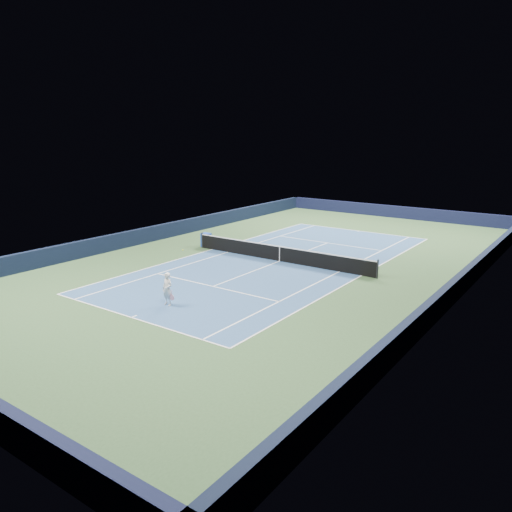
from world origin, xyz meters
The scene contains 19 objects.
ground centered at (0.00, 0.00, 0.00)m, with size 40.00×40.00×0.00m, color #2E4A28.
wall_far centered at (0.00, 19.82, 0.55)m, with size 22.00×0.35×1.10m, color black.
wall_right centered at (10.82, 0.00, 0.55)m, with size 0.35×40.00×1.10m, color black.
wall_left centered at (-10.82, 0.00, 0.55)m, with size 0.35×40.00×1.10m, color black.
court_surface centered at (0.00, 0.00, 0.00)m, with size 10.97×23.77×0.01m, color navy.
baseline_far centered at (0.00, 11.88, 0.01)m, with size 10.97×0.08×0.00m, color white.
baseline_near centered at (0.00, -11.88, 0.01)m, with size 10.97×0.08×0.00m, color white.
sideline_doubles_right centered at (5.49, 0.00, 0.01)m, with size 0.08×23.77×0.00m, color white.
sideline_doubles_left centered at (-5.49, 0.00, 0.01)m, with size 0.08×23.77×0.00m, color white.
sideline_singles_right centered at (4.12, 0.00, 0.01)m, with size 0.08×23.77×0.00m, color white.
sideline_singles_left centered at (-4.12, 0.00, 0.01)m, with size 0.08×23.77×0.00m, color white.
service_line_far centered at (0.00, 6.40, 0.01)m, with size 8.23×0.08×0.00m, color white.
service_line_near centered at (0.00, -6.40, 0.01)m, with size 8.23×0.08×0.00m, color white.
center_service_line centered at (0.00, 0.00, 0.01)m, with size 0.08×12.80×0.00m, color white.
center_mark_far centered at (0.00, 11.73, 0.01)m, with size 0.08×0.30×0.00m, color white.
center_mark_near centered at (0.00, -11.73, 0.01)m, with size 0.08×0.30×0.00m, color white.
tennis_net centered at (0.00, 0.00, 0.50)m, with size 12.90×0.10×1.07m.
sponsor_cube centered at (-6.40, 0.40, 0.48)m, with size 0.60×0.54×0.96m.
tennis_player centered at (0.17, -9.82, 0.79)m, with size 0.75×1.23×2.50m.
Camera 1 is at (16.29, -25.32, 7.90)m, focal length 35.00 mm.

